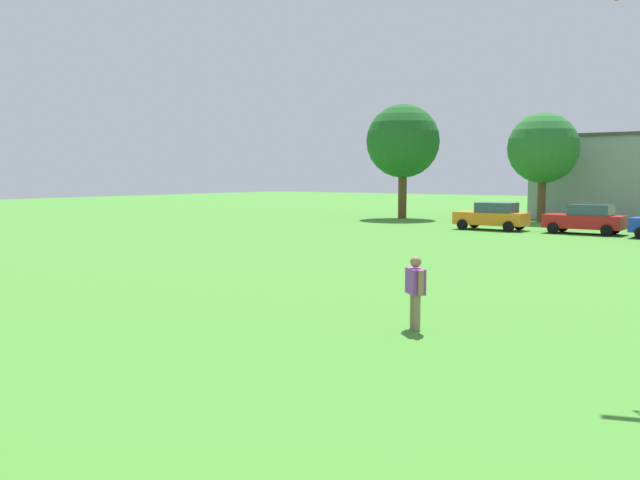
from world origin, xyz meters
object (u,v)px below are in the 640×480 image
object	(u,v)px
adult_bystander	(415,286)
tree_far_left	(403,142)
parked_car_orange_0	(492,216)
parked_car_red_1	(586,219)
tree_left	(543,148)

from	to	relation	value
adult_bystander	tree_far_left	world-z (taller)	tree_far_left
tree_far_left	parked_car_orange_0	bearing A→B (deg)	-33.69
adult_bystander	parked_car_red_1	bearing A→B (deg)	139.45
parked_car_orange_0	tree_far_left	world-z (taller)	tree_far_left
parked_car_orange_0	tree_left	bearing A→B (deg)	-90.31
tree_far_left	adult_bystander	bearing A→B (deg)	-60.25
adult_bystander	parked_car_red_1	world-z (taller)	parked_car_red_1
parked_car_red_1	tree_left	size ratio (longest dim) A/B	0.56
adult_bystander	tree_left	distance (m)	37.33
parked_car_red_1	tree_far_left	distance (m)	17.40
parked_car_red_1	tree_left	distance (m)	10.91
adult_bystander	parked_car_orange_0	xyz separation A→B (m)	(-9.27, 27.07, -0.10)
adult_bystander	tree_left	xyz separation A→B (m)	(-9.23, 35.92, 4.26)
adult_bystander	parked_car_orange_0	bearing A→B (deg)	150.35
adult_bystander	tree_far_left	xyz separation A→B (m)	(-19.29, 33.75, 4.94)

